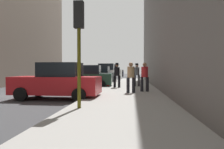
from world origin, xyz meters
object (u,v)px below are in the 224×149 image
at_px(parked_dark_green_sedan, 86,77).
at_px(fire_hydrant, 108,82).
at_px(parked_red_hatchback, 58,82).
at_px(pedestrian_in_red_jacket, 145,75).
at_px(parked_gray_coupe, 99,75).
at_px(pedestrian_with_fedora, 117,74).
at_px(pedestrian_with_beanie, 137,74).
at_px(pedestrian_in_tan_coat, 131,76).
at_px(parked_white_van, 105,72).
at_px(parked_black_suv, 110,72).
at_px(parked_blue_sedan, 113,72).
at_px(traffic_light, 79,31).

height_order(parked_dark_green_sedan, fire_hydrant, parked_dark_green_sedan).
relative_size(parked_red_hatchback, pedestrian_in_red_jacket, 2.48).
bearing_deg(parked_gray_coupe, parked_red_hatchback, -90.00).
xyz_separation_m(parked_gray_coupe, pedestrian_with_fedora, (2.57, -8.26, 0.29)).
bearing_deg(pedestrian_with_beanie, pedestrian_in_tan_coat, -95.30).
distance_m(pedestrian_with_fedora, pedestrian_with_beanie, 1.97).
height_order(pedestrian_with_fedora, pedestrian_with_beanie, same).
bearing_deg(parked_white_van, parked_gray_coupe, -90.00).
bearing_deg(pedestrian_with_fedora, parked_gray_coupe, 107.26).
xyz_separation_m(parked_dark_green_sedan, pedestrian_with_beanie, (4.03, -0.20, 0.29)).
bearing_deg(pedestrian_in_red_jacket, parked_black_suv, 100.56).
xyz_separation_m(parked_dark_green_sedan, pedestrian_in_red_jacket, (4.40, -4.24, 0.26)).
xyz_separation_m(parked_red_hatchback, parked_gray_coupe, (-0.00, 13.59, 0.00)).
xyz_separation_m(parked_blue_sedan, pedestrian_in_tan_coat, (3.58, -31.22, 0.26)).
bearing_deg(traffic_light, fire_hydrant, 90.30).
relative_size(parked_blue_sedan, pedestrian_in_tan_coat, 2.47).
relative_size(parked_red_hatchback, parked_gray_coupe, 0.99).
xyz_separation_m(parked_white_van, pedestrian_with_beanie, (4.03, -12.92, 0.10)).
relative_size(traffic_light, pedestrian_with_beanie, 2.03).
distance_m(fire_hydrant, pedestrian_in_tan_coat, 4.87).
relative_size(parked_white_van, fire_hydrant, 6.62).
bearing_deg(parked_gray_coupe, traffic_light, -83.69).
height_order(parked_gray_coupe, pedestrian_with_beanie, pedestrian_with_beanie).
distance_m(fire_hydrant, traffic_light, 9.78).
distance_m(parked_black_suv, fire_hydrant, 19.94).
height_order(parked_black_suv, pedestrian_with_fedora, parked_black_suv).
bearing_deg(parked_dark_green_sedan, traffic_light, -79.53).
bearing_deg(parked_white_van, pedestrian_with_beanie, -72.68).
relative_size(parked_dark_green_sedan, fire_hydrant, 6.06).
xyz_separation_m(parked_dark_green_sedan, parked_blue_sedan, (0.00, 26.21, 0.00)).
distance_m(parked_red_hatchback, fire_hydrant, 6.60).
xyz_separation_m(parked_red_hatchback, parked_dark_green_sedan, (-0.00, 6.86, 0.00)).
xyz_separation_m(parked_blue_sedan, pedestrian_in_red_jacket, (4.40, -30.45, 0.26)).
xyz_separation_m(pedestrian_with_fedora, pedestrian_in_red_jacket, (1.83, -2.72, -0.03)).
distance_m(parked_gray_coupe, pedestrian_in_tan_coat, 12.28).
bearing_deg(pedestrian_in_tan_coat, parked_blue_sedan, 96.55).
bearing_deg(fire_hydrant, pedestrian_in_red_jacket, -55.17).
bearing_deg(pedestrian_in_tan_coat, pedestrian_in_red_jacket, 43.32).
height_order(parked_black_suv, fire_hydrant, parked_black_suv).
xyz_separation_m(parked_black_suv, parked_blue_sedan, (0.00, 6.87, -0.18)).
bearing_deg(fire_hydrant, parked_blue_sedan, 93.86).
xyz_separation_m(parked_dark_green_sedan, pedestrian_with_fedora, (2.57, -1.52, 0.29)).
xyz_separation_m(parked_dark_green_sedan, fire_hydrant, (1.80, -0.52, -0.35)).
bearing_deg(parked_red_hatchback, pedestrian_in_red_jacket, 30.73).
xyz_separation_m(fire_hydrant, traffic_light, (0.05, -9.52, 2.26)).
bearing_deg(parked_red_hatchback, parked_gray_coupe, 90.00).
bearing_deg(pedestrian_with_beanie, parked_blue_sedan, 98.68).
height_order(fire_hydrant, pedestrian_in_red_jacket, pedestrian_in_red_jacket).
relative_size(parked_gray_coupe, traffic_light, 1.18).
height_order(parked_white_van, fire_hydrant, parked_white_van).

